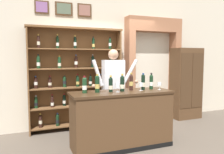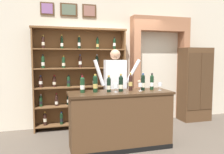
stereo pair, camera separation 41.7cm
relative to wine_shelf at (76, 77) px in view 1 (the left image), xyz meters
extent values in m
cube|color=brown|center=(0.67, -1.32, -1.18)|extent=(14.00, 14.00, 0.02)
cube|color=beige|center=(0.67, 0.24, 0.57)|extent=(12.00, 0.16, 3.47)
cube|color=#4C331E|center=(-0.69, 0.14, 1.50)|extent=(0.29, 0.02, 0.27)
cube|color=#875B93|center=(-0.69, 0.13, 1.50)|extent=(0.23, 0.01, 0.22)
cube|color=#4C331E|center=(-0.22, 0.14, 1.50)|extent=(0.38, 0.02, 0.29)
cube|color=#566551|center=(-0.22, 0.13, 1.50)|extent=(0.30, 0.01, 0.23)
cube|color=#4C331E|center=(0.24, 0.14, 1.50)|extent=(0.32, 0.02, 0.29)
cube|color=#8D5E53|center=(0.24, 0.13, 1.50)|extent=(0.26, 0.01, 0.23)
cube|color=brown|center=(-1.01, -0.04, -0.04)|extent=(0.03, 0.29, 2.25)
cube|color=brown|center=(1.01, -0.04, -0.04)|extent=(0.03, 0.29, 2.25)
cube|color=brown|center=(0.00, 0.10, -0.04)|extent=(2.05, 0.02, 2.25)
cube|color=brown|center=(0.00, -0.04, -1.05)|extent=(1.99, 0.28, 0.03)
cylinder|color=black|center=(-0.79, -0.05, -0.93)|extent=(0.07, 0.07, 0.23)
sphere|color=black|center=(-0.79, -0.05, -0.81)|extent=(0.07, 0.07, 0.07)
cylinder|color=black|center=(-0.79, -0.05, -0.78)|extent=(0.03, 0.03, 0.07)
cylinder|color=#B79338|center=(-0.79, -0.05, -0.75)|extent=(0.04, 0.04, 0.03)
cylinder|color=beige|center=(-0.79, -0.05, -0.93)|extent=(0.07, 0.07, 0.07)
cylinder|color=black|center=(-0.44, -0.07, -0.93)|extent=(0.07, 0.07, 0.22)
sphere|color=black|center=(-0.44, -0.07, -0.82)|extent=(0.07, 0.07, 0.07)
cylinder|color=black|center=(-0.44, -0.07, -0.79)|extent=(0.03, 0.03, 0.06)
cylinder|color=navy|center=(-0.44, -0.07, -0.77)|extent=(0.04, 0.04, 0.03)
cylinder|color=black|center=(-0.44, -0.07, -0.94)|extent=(0.07, 0.07, 0.07)
cylinder|color=black|center=(0.04, -0.06, -0.93)|extent=(0.07, 0.07, 0.22)
sphere|color=black|center=(0.04, -0.06, -0.81)|extent=(0.07, 0.07, 0.07)
cylinder|color=black|center=(0.04, -0.06, -0.78)|extent=(0.03, 0.03, 0.08)
cylinder|color=navy|center=(0.04, -0.06, -0.75)|extent=(0.04, 0.04, 0.03)
cylinder|color=tan|center=(0.04, -0.06, -0.94)|extent=(0.07, 0.07, 0.07)
cylinder|color=black|center=(0.35, -0.02, -0.93)|extent=(0.07, 0.07, 0.22)
sphere|color=black|center=(0.35, -0.02, -0.81)|extent=(0.07, 0.07, 0.07)
cylinder|color=black|center=(0.35, -0.02, -0.78)|extent=(0.03, 0.03, 0.08)
cylinder|color=maroon|center=(0.35, -0.02, -0.75)|extent=(0.03, 0.03, 0.03)
cylinder|color=black|center=(0.35, -0.02, -0.93)|extent=(0.07, 0.07, 0.07)
cylinder|color=#19381E|center=(0.83, -0.04, -0.93)|extent=(0.07, 0.07, 0.22)
sphere|color=#19381E|center=(0.83, -0.04, -0.81)|extent=(0.07, 0.07, 0.07)
cylinder|color=#19381E|center=(0.83, -0.04, -0.79)|extent=(0.03, 0.03, 0.07)
cylinder|color=#99999E|center=(0.83, -0.04, -0.76)|extent=(0.03, 0.03, 0.03)
cylinder|color=tan|center=(0.83, -0.04, -0.93)|extent=(0.07, 0.07, 0.07)
cube|color=brown|center=(0.00, -0.04, -0.64)|extent=(1.99, 0.28, 0.02)
cylinder|color=#19381E|center=(-0.86, -0.03, -0.52)|extent=(0.07, 0.07, 0.20)
sphere|color=#19381E|center=(-0.86, -0.03, -0.42)|extent=(0.07, 0.07, 0.07)
cylinder|color=#19381E|center=(-0.86, -0.03, -0.39)|extent=(0.03, 0.03, 0.06)
cylinder|color=#99999E|center=(-0.86, -0.03, -0.37)|extent=(0.03, 0.03, 0.03)
cylinder|color=black|center=(-0.86, -0.03, -0.54)|extent=(0.07, 0.07, 0.06)
cylinder|color=black|center=(-0.54, -0.06, -0.52)|extent=(0.07, 0.07, 0.20)
sphere|color=black|center=(-0.54, -0.06, -0.42)|extent=(0.07, 0.07, 0.07)
cylinder|color=black|center=(-0.54, -0.06, -0.38)|extent=(0.03, 0.03, 0.08)
cylinder|color=maroon|center=(-0.54, -0.06, -0.35)|extent=(0.03, 0.03, 0.03)
cylinder|color=silver|center=(-0.54, -0.06, -0.55)|extent=(0.07, 0.07, 0.06)
cylinder|color=black|center=(-0.28, -0.01, -0.52)|extent=(0.07, 0.07, 0.21)
sphere|color=black|center=(-0.28, -0.01, -0.41)|extent=(0.07, 0.07, 0.07)
cylinder|color=black|center=(-0.28, -0.01, -0.39)|extent=(0.03, 0.03, 0.06)
cylinder|color=maroon|center=(-0.28, -0.01, -0.37)|extent=(0.03, 0.03, 0.03)
cylinder|color=silver|center=(-0.28, -0.01, -0.54)|extent=(0.07, 0.07, 0.07)
cylinder|color=black|center=(0.02, -0.07, -0.52)|extent=(0.07, 0.07, 0.21)
sphere|color=black|center=(0.02, -0.07, -0.41)|extent=(0.07, 0.07, 0.07)
cylinder|color=black|center=(0.02, -0.07, -0.37)|extent=(0.03, 0.03, 0.08)
cylinder|color=#B79338|center=(0.02, -0.07, -0.34)|extent=(0.03, 0.03, 0.03)
cylinder|color=beige|center=(0.02, -0.07, -0.52)|extent=(0.07, 0.07, 0.07)
cylinder|color=black|center=(0.28, -0.02, -0.52)|extent=(0.07, 0.07, 0.21)
sphere|color=black|center=(0.28, -0.02, -0.41)|extent=(0.07, 0.07, 0.07)
cylinder|color=black|center=(0.28, -0.02, -0.38)|extent=(0.03, 0.03, 0.07)
cylinder|color=navy|center=(0.28, -0.02, -0.36)|extent=(0.03, 0.03, 0.03)
cylinder|color=silver|center=(0.28, -0.02, -0.51)|extent=(0.07, 0.07, 0.07)
cylinder|color=black|center=(0.57, -0.07, -0.52)|extent=(0.07, 0.07, 0.20)
sphere|color=black|center=(0.57, -0.07, -0.41)|extent=(0.07, 0.07, 0.07)
cylinder|color=black|center=(0.57, -0.07, -0.38)|extent=(0.03, 0.03, 0.08)
cylinder|color=#99999E|center=(0.57, -0.07, -0.35)|extent=(0.04, 0.04, 0.03)
cylinder|color=silver|center=(0.57, -0.07, -0.54)|extent=(0.07, 0.07, 0.06)
cylinder|color=#19381E|center=(0.85, -0.07, -0.52)|extent=(0.07, 0.07, 0.20)
sphere|color=#19381E|center=(0.85, -0.07, -0.42)|extent=(0.07, 0.07, 0.07)
cylinder|color=#19381E|center=(0.85, -0.07, -0.40)|extent=(0.03, 0.03, 0.06)
cylinder|color=#B79338|center=(0.85, -0.07, -0.38)|extent=(0.04, 0.04, 0.03)
cylinder|color=beige|center=(0.85, -0.07, -0.54)|extent=(0.07, 0.07, 0.06)
cube|color=brown|center=(0.00, -0.04, -0.22)|extent=(1.99, 0.28, 0.02)
cylinder|color=black|center=(-0.86, -0.04, -0.11)|extent=(0.07, 0.07, 0.20)
sphere|color=black|center=(-0.86, -0.04, 0.00)|extent=(0.07, 0.07, 0.07)
cylinder|color=black|center=(-0.86, -0.04, 0.02)|extent=(0.03, 0.03, 0.06)
cylinder|color=navy|center=(-0.86, -0.04, 0.04)|extent=(0.03, 0.03, 0.03)
cylinder|color=silver|center=(-0.86, -0.04, -0.10)|extent=(0.08, 0.08, 0.06)
cylinder|color=black|center=(-0.57, -0.03, -0.11)|extent=(0.07, 0.07, 0.19)
sphere|color=black|center=(-0.57, -0.03, -0.01)|extent=(0.07, 0.07, 0.07)
cylinder|color=black|center=(-0.57, -0.03, 0.02)|extent=(0.03, 0.03, 0.07)
cylinder|color=maroon|center=(-0.57, -0.03, 0.04)|extent=(0.04, 0.04, 0.03)
cylinder|color=beige|center=(-0.57, -0.03, -0.12)|extent=(0.08, 0.08, 0.06)
cylinder|color=#19381E|center=(-0.27, -0.05, -0.11)|extent=(0.07, 0.07, 0.20)
sphere|color=#19381E|center=(-0.27, -0.05, 0.00)|extent=(0.07, 0.07, 0.07)
cylinder|color=#19381E|center=(-0.27, -0.05, 0.02)|extent=(0.03, 0.03, 0.06)
cylinder|color=black|center=(-0.27, -0.05, 0.04)|extent=(0.03, 0.03, 0.03)
cylinder|color=black|center=(-0.27, -0.05, -0.10)|extent=(0.08, 0.08, 0.06)
cylinder|color=black|center=(0.02, -0.05, -0.11)|extent=(0.07, 0.07, 0.20)
sphere|color=black|center=(0.02, -0.05, 0.00)|extent=(0.07, 0.07, 0.07)
cylinder|color=black|center=(0.02, -0.05, 0.03)|extent=(0.03, 0.03, 0.08)
cylinder|color=maroon|center=(0.02, -0.05, 0.06)|extent=(0.04, 0.04, 0.03)
cylinder|color=tan|center=(0.02, -0.05, -0.12)|extent=(0.08, 0.08, 0.06)
cylinder|color=black|center=(0.31, -0.07, -0.11)|extent=(0.07, 0.07, 0.19)
sphere|color=black|center=(0.31, -0.07, -0.01)|extent=(0.07, 0.07, 0.07)
cylinder|color=black|center=(0.31, -0.07, 0.02)|extent=(0.03, 0.03, 0.08)
cylinder|color=black|center=(0.31, -0.07, 0.05)|extent=(0.04, 0.04, 0.03)
cylinder|color=silver|center=(0.31, -0.07, -0.13)|extent=(0.08, 0.08, 0.06)
cylinder|color=black|center=(0.56, -0.05, -0.11)|extent=(0.07, 0.07, 0.19)
sphere|color=black|center=(0.56, -0.05, -0.01)|extent=(0.07, 0.07, 0.07)
cylinder|color=black|center=(0.56, -0.05, 0.02)|extent=(0.03, 0.03, 0.08)
cylinder|color=navy|center=(0.56, -0.05, 0.05)|extent=(0.04, 0.04, 0.03)
cylinder|color=silver|center=(0.56, -0.05, -0.11)|extent=(0.08, 0.08, 0.06)
cylinder|color=black|center=(0.85, -0.06, -0.11)|extent=(0.07, 0.07, 0.18)
sphere|color=black|center=(0.85, -0.06, -0.02)|extent=(0.07, 0.07, 0.07)
cylinder|color=black|center=(0.85, -0.06, 0.01)|extent=(0.03, 0.03, 0.07)
cylinder|color=#B79338|center=(0.85, -0.06, 0.03)|extent=(0.03, 0.03, 0.03)
cylinder|color=tan|center=(0.85, -0.06, -0.14)|extent=(0.08, 0.08, 0.06)
cube|color=brown|center=(0.00, -0.04, 0.20)|extent=(1.99, 0.28, 0.02)
cylinder|color=#19381E|center=(-0.80, -0.07, 0.32)|extent=(0.07, 0.07, 0.22)
sphere|color=#19381E|center=(-0.80, -0.07, 0.44)|extent=(0.07, 0.07, 0.07)
cylinder|color=#19381E|center=(-0.80, -0.07, 0.47)|extent=(0.03, 0.03, 0.07)
cylinder|color=black|center=(-0.80, -0.07, 0.49)|extent=(0.04, 0.04, 0.03)
cylinder|color=silver|center=(-0.80, -0.07, 0.30)|extent=(0.07, 0.07, 0.07)
cylinder|color=#19381E|center=(-0.37, -0.06, 0.31)|extent=(0.07, 0.07, 0.20)
sphere|color=#19381E|center=(-0.37, -0.06, 0.42)|extent=(0.07, 0.07, 0.07)
cylinder|color=#19381E|center=(-0.37, -0.06, 0.45)|extent=(0.03, 0.03, 0.06)
cylinder|color=#B79338|center=(-0.37, -0.06, 0.46)|extent=(0.03, 0.03, 0.03)
cylinder|color=beige|center=(-0.37, -0.06, 0.29)|extent=(0.07, 0.07, 0.07)
cylinder|color=black|center=(0.00, -0.02, 0.32)|extent=(0.07, 0.07, 0.21)
sphere|color=black|center=(0.00, -0.02, 0.43)|extent=(0.07, 0.07, 0.07)
cylinder|color=black|center=(0.00, -0.02, 0.46)|extent=(0.03, 0.03, 0.07)
cylinder|color=navy|center=(0.00, -0.02, 0.49)|extent=(0.03, 0.03, 0.03)
cylinder|color=silver|center=(0.00, -0.02, 0.32)|extent=(0.07, 0.07, 0.07)
cylinder|color=black|center=(0.38, -0.03, 0.32)|extent=(0.07, 0.07, 0.21)
sphere|color=black|center=(0.38, -0.03, 0.43)|extent=(0.07, 0.07, 0.07)
cylinder|color=black|center=(0.38, -0.03, 0.47)|extent=(0.03, 0.03, 0.08)
cylinder|color=#99999E|center=(0.38, -0.03, 0.50)|extent=(0.03, 0.03, 0.03)
cylinder|color=black|center=(0.38, -0.03, 0.32)|extent=(0.07, 0.07, 0.07)
cylinder|color=#19381E|center=(0.83, -0.02, 0.31)|extent=(0.07, 0.07, 0.21)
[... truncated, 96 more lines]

